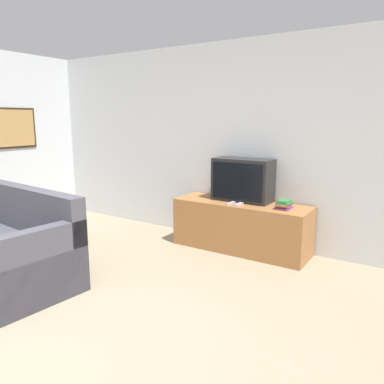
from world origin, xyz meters
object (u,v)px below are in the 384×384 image
(television, at_px, (243,180))
(remote_secondary, at_px, (239,204))
(tv_stand, at_px, (241,226))
(book_stack, at_px, (284,205))
(remote_on_stand, at_px, (231,203))

(television, bearing_deg, remote_secondary, -73.19)
(tv_stand, distance_m, book_stack, 0.65)
(television, relative_size, book_stack, 3.33)
(tv_stand, bearing_deg, television, 111.89)
(remote_on_stand, bearing_deg, remote_secondary, 3.16)
(tv_stand, distance_m, remote_secondary, 0.36)
(book_stack, bearing_deg, television, 167.86)
(tv_stand, height_order, book_stack, book_stack)
(television, bearing_deg, tv_stand, -68.11)
(tv_stand, relative_size, remote_on_stand, 10.41)
(book_stack, relative_size, remote_secondary, 1.38)
(television, height_order, remote_secondary, television)
(remote_on_stand, relative_size, remote_secondary, 1.01)
(book_stack, bearing_deg, tv_stand, 177.62)
(television, relative_size, remote_secondary, 4.59)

